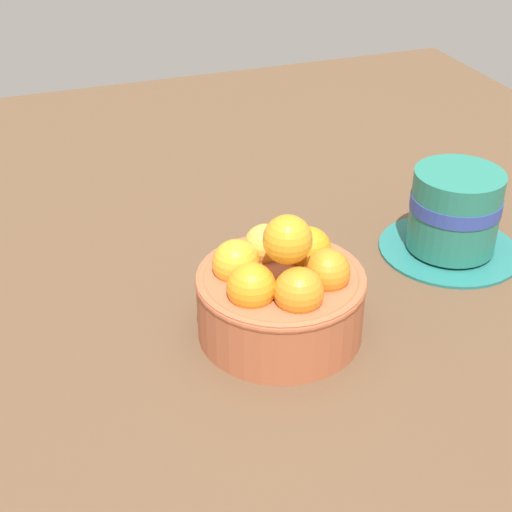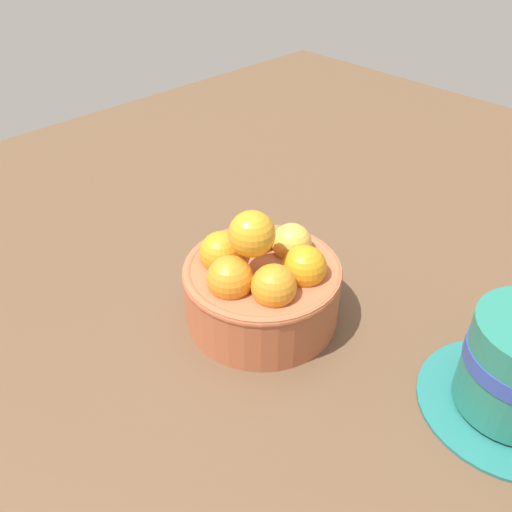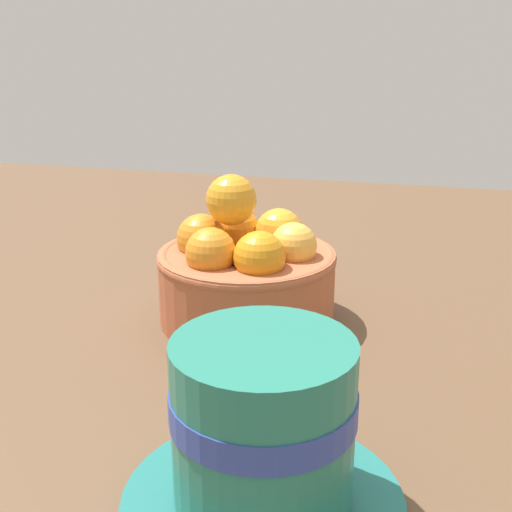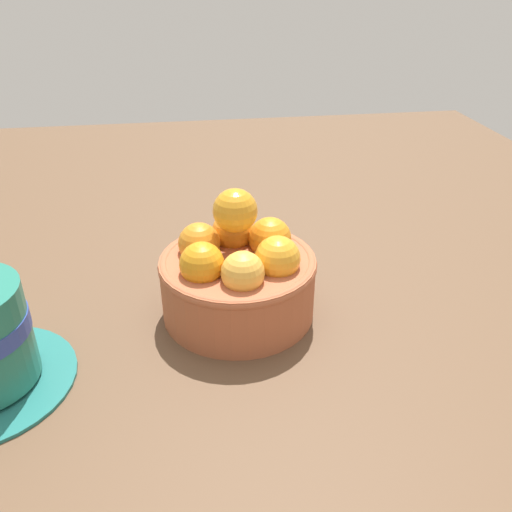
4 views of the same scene
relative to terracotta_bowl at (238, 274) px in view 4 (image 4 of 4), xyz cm
name	(u,v)px [view 4 (image 4 of 4)]	position (x,y,z in cm)	size (l,w,h in cm)	color
ground_plane	(239,332)	(-0.07, 0.01, -6.63)	(134.03, 110.63, 4.94)	brown
terracotta_bowl	(238,274)	(0.00, 0.00, 0.00)	(14.20, 14.20, 11.86)	#AD5938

